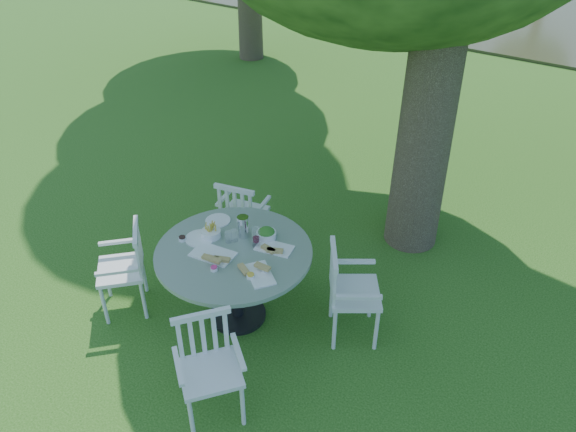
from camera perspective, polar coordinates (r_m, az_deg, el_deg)
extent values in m
plane|color=#18430E|center=(6.01, -1.08, -7.62)|extent=(140.00, 140.00, 0.00)
cylinder|color=black|center=(5.75, -5.10, -9.90)|extent=(0.56, 0.56, 0.04)
cylinder|color=black|center=(5.48, -5.31, -6.93)|extent=(0.12, 0.12, 0.75)
cylinder|color=gray|center=(5.23, -5.54, -3.67)|extent=(1.46, 1.46, 0.04)
cylinder|color=white|center=(5.32, 8.96, -11.36)|extent=(0.04, 0.04, 0.48)
cylinder|color=white|center=(5.63, 8.41, -8.25)|extent=(0.04, 0.04, 0.48)
cylinder|color=white|center=(5.28, 4.74, -11.45)|extent=(0.04, 0.04, 0.48)
cylinder|color=white|center=(5.59, 4.45, -8.31)|extent=(0.04, 0.04, 0.48)
cube|color=white|center=(5.27, 6.83, -7.75)|extent=(0.65, 0.66, 0.04)
cube|color=white|center=(5.10, 4.60, -5.89)|extent=(0.31, 0.43, 0.49)
cylinder|color=white|center=(6.56, -2.11, -1.03)|extent=(0.04, 0.04, 0.46)
cylinder|color=white|center=(6.70, -5.31, -0.30)|extent=(0.04, 0.04, 0.46)
cylinder|color=white|center=(6.29, -3.42, -2.82)|extent=(0.04, 0.04, 0.46)
cylinder|color=white|center=(6.44, -6.73, -2.01)|extent=(0.04, 0.04, 0.46)
cube|color=white|center=(6.35, -4.49, 0.31)|extent=(0.55, 0.52, 0.04)
cube|color=white|center=(6.08, -5.40, 0.99)|extent=(0.47, 0.14, 0.47)
cylinder|color=white|center=(6.10, -17.92, -6.05)|extent=(0.04, 0.04, 0.47)
cylinder|color=white|center=(5.78, -18.16, -8.65)|extent=(0.04, 0.04, 0.47)
cylinder|color=white|center=(6.05, -14.43, -5.69)|extent=(0.04, 0.04, 0.47)
cylinder|color=white|center=(5.74, -14.46, -8.30)|extent=(0.04, 0.04, 0.47)
cube|color=white|center=(5.75, -16.65, -5.24)|extent=(0.64, 0.64, 0.04)
cube|color=white|center=(5.60, -14.91, -3.29)|extent=(0.37, 0.36, 0.48)
cylinder|color=white|center=(4.72, -9.78, -19.66)|extent=(0.04, 0.04, 0.46)
cylinder|color=white|center=(4.75, -4.62, -18.63)|extent=(0.04, 0.04, 0.46)
cylinder|color=white|center=(4.95, -10.54, -16.29)|extent=(0.04, 0.04, 0.46)
cylinder|color=white|center=(4.98, -5.70, -15.36)|extent=(0.04, 0.04, 0.46)
cube|color=white|center=(4.65, -7.90, -15.52)|extent=(0.63, 0.64, 0.04)
cube|color=white|center=(4.63, -8.62, -11.90)|extent=(0.32, 0.40, 0.47)
cube|color=white|center=(5.18, -7.63, -3.87)|extent=(0.42, 0.29, 0.01)
cube|color=white|center=(4.92, -2.87, -5.93)|extent=(0.39, 0.36, 0.01)
cube|color=white|center=(5.21, -1.40, -3.27)|extent=(0.38, 0.26, 0.01)
cylinder|color=white|center=(5.40, -8.93, -2.25)|extent=(0.29, 0.29, 0.01)
cylinder|color=white|center=(5.62, -7.14, -0.46)|extent=(0.25, 0.25, 0.01)
cylinder|color=white|center=(5.40, -7.81, -1.77)|extent=(0.18, 0.18, 0.07)
cylinder|color=white|center=(5.34, -2.21, -1.90)|extent=(0.19, 0.19, 0.06)
cylinder|color=silver|center=(5.33, -4.58, -1.09)|extent=(0.11, 0.11, 0.22)
cylinder|color=white|center=(5.20, -3.28, -2.12)|extent=(0.07, 0.07, 0.20)
cylinder|color=white|center=(5.31, -5.46, -1.98)|extent=(0.07, 0.07, 0.12)
cylinder|color=white|center=(5.30, -6.07, -2.11)|extent=(0.07, 0.07, 0.11)
cylinder|color=white|center=(5.01, -7.52, -5.35)|extent=(0.07, 0.07, 0.03)
cylinder|color=white|center=(4.89, -3.81, -6.14)|extent=(0.07, 0.07, 0.03)
cylinder|color=white|center=(4.95, -2.32, -5.56)|extent=(0.07, 0.07, 0.03)
cylinder|color=white|center=(5.40, -10.68, -2.30)|extent=(0.07, 0.07, 0.03)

